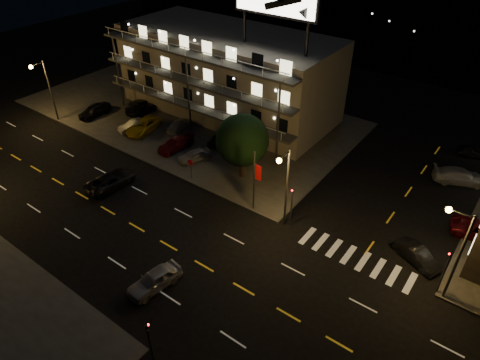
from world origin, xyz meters
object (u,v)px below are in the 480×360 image
Objects in this scene: lot_car_2 at (144,126)px; road_car_west at (111,181)px; tree at (242,141)px; lot_car_7 at (179,126)px; side_car_0 at (418,256)px; road_car_east at (154,280)px; lot_car_4 at (194,155)px.

road_car_west is (5.87, -10.03, -0.13)m from lot_car_2.
tree is at bearing -131.97° from road_car_west.
side_car_0 is at bearing 154.65° from lot_car_7.
road_car_west is (-13.13, 6.64, -0.02)m from road_car_east.
lot_car_2 reaches higher than lot_car_4.
side_car_0 is at bearing 52.62° from road_car_east.
lot_car_2 is 11.62m from road_car_west.
lot_car_7 is at bearing 29.63° from lot_car_2.
road_car_east is (-15.33, -14.65, 0.08)m from side_car_0.
lot_car_2 is at bearing 111.21° from side_car_0.
tree is 7.03m from lot_car_4.
side_car_0 is at bearing 21.93° from lot_car_4.
lot_car_2 is at bearing -55.73° from road_car_west.
side_car_0 is at bearing -160.34° from road_car_west.
side_car_0 is 0.93× the size of road_car_east.
side_car_0 is 29.56m from road_car_west.
road_car_east is (3.46, -16.00, -3.56)m from tree.
road_car_west is at bearing -135.91° from tree.
lot_car_4 reaches higher than side_car_0.
road_car_east is at bearing 158.26° from side_car_0.
lot_car_7 is 0.80× the size of road_car_west.
road_car_west reaches higher than lot_car_4.
road_car_east is 14.71m from road_car_west.
lot_car_2 reaches higher than lot_car_7.
road_car_east reaches higher than road_car_west.
lot_car_4 is 0.84× the size of road_car_east.
road_car_west is (-3.62, -8.69, -0.04)m from lot_car_4.
road_car_east is (9.50, -15.33, -0.03)m from lot_car_4.
lot_car_4 is (9.49, -1.33, -0.09)m from lot_car_2.
lot_car_7 reaches higher than side_car_0.
side_car_0 is (24.84, -0.68, -0.10)m from lot_car_4.
lot_car_4 is 24.85m from side_car_0.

